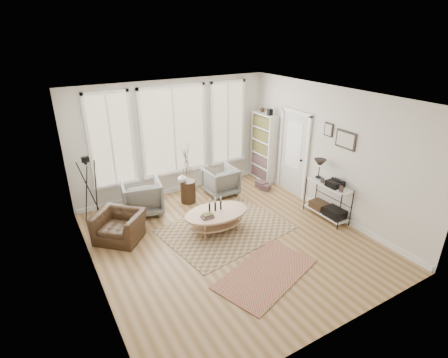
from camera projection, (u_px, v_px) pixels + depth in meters
room at (231, 176)px, 6.65m from camera, size 5.50×5.54×2.90m
bay_window at (174, 133)px, 8.69m from camera, size 4.14×0.12×2.24m
door at (294, 152)px, 8.84m from camera, size 0.09×1.06×2.22m
bookcase at (264, 147)px, 9.69m from camera, size 0.31×0.85×2.06m
low_shelf at (328, 197)px, 7.85m from camera, size 0.38×1.08×1.30m
wall_art at (341, 137)px, 7.42m from camera, size 0.04×0.88×0.44m
rug_main at (225, 229)px, 7.57m from camera, size 2.82×2.30×0.01m
rug_runner at (266, 273)px, 6.20m from camera, size 2.11×1.59×0.01m
coffee_table at (216, 216)px, 7.40m from camera, size 1.42×0.92×0.65m
armchair_left at (142, 197)px, 8.10m from camera, size 1.01×1.03×0.81m
armchair_right at (221, 181)px, 9.04m from camera, size 0.78×0.80×0.72m
side_table at (187, 174)px, 8.45m from camera, size 0.38×0.38×1.58m
vase at (182, 178)px, 8.43m from camera, size 0.24×0.24×0.23m
accent_chair at (119, 226)px, 7.12m from camera, size 1.22×1.21×0.60m
tripod_camera at (91, 193)px, 7.61m from camera, size 0.54×0.54×1.53m
book_stack_near at (262, 185)px, 9.48m from camera, size 0.24×0.30×0.18m
book_stack_far at (265, 187)px, 9.34m from camera, size 0.27×0.30×0.16m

